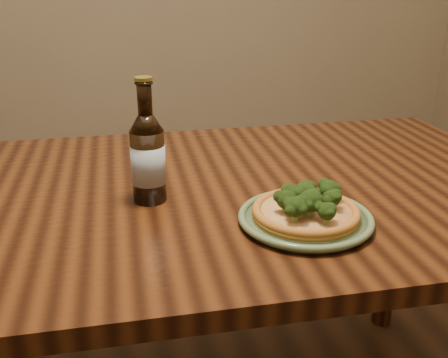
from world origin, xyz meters
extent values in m
cube|color=#3F1E0D|center=(0.00, 0.10, 0.73)|extent=(1.60, 0.90, 0.04)
cylinder|color=#3F1E0D|center=(0.73, 0.48, 0.35)|extent=(0.07, 0.07, 0.71)
cylinder|color=#5B704D|center=(0.18, -0.11, 0.76)|extent=(0.24, 0.24, 0.01)
torus|color=#5B704D|center=(0.18, -0.11, 0.76)|extent=(0.26, 0.26, 0.01)
torus|color=#5B704D|center=(0.18, -0.11, 0.76)|extent=(0.21, 0.21, 0.01)
cylinder|color=#AC6B26|center=(0.18, -0.11, 0.77)|extent=(0.20, 0.20, 0.01)
torus|color=#AC6B26|center=(0.18, -0.11, 0.78)|extent=(0.21, 0.21, 0.02)
cylinder|color=#FDE69B|center=(0.18, -0.11, 0.78)|extent=(0.17, 0.17, 0.01)
sphere|color=#2D4D18|center=(0.17, -0.10, 0.81)|extent=(0.05, 0.05, 0.04)
sphere|color=#2D4D18|center=(0.23, -0.12, 0.80)|extent=(0.04, 0.04, 0.03)
sphere|color=#2D4D18|center=(0.18, -0.14, 0.81)|extent=(0.06, 0.06, 0.04)
sphere|color=#2D4D18|center=(0.14, -0.12, 0.81)|extent=(0.04, 0.04, 0.04)
sphere|color=#2D4D18|center=(0.23, -0.09, 0.81)|extent=(0.05, 0.05, 0.04)
sphere|color=#2D4D18|center=(0.19, -0.08, 0.81)|extent=(0.04, 0.04, 0.04)
sphere|color=#2D4D18|center=(0.19, -0.17, 0.80)|extent=(0.04, 0.04, 0.03)
sphere|color=#2D4D18|center=(0.14, -0.15, 0.81)|extent=(0.05, 0.05, 0.04)
sphere|color=#2D4D18|center=(0.16, -0.08, 0.80)|extent=(0.05, 0.05, 0.03)
cylinder|color=black|center=(-0.11, 0.06, 0.83)|extent=(0.07, 0.07, 0.15)
cone|color=black|center=(-0.11, 0.06, 0.92)|extent=(0.07, 0.07, 0.03)
cylinder|color=black|center=(-0.11, 0.06, 0.97)|extent=(0.03, 0.03, 0.07)
torus|color=black|center=(-0.11, 0.06, 1.00)|extent=(0.04, 0.04, 0.01)
cylinder|color=#A58C33|center=(-0.11, 0.06, 1.01)|extent=(0.04, 0.04, 0.01)
cylinder|color=#9CABBC|center=(-0.11, 0.06, 0.83)|extent=(0.07, 0.07, 0.08)
camera|label=1|loc=(-0.15, -0.97, 1.21)|focal=42.00mm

